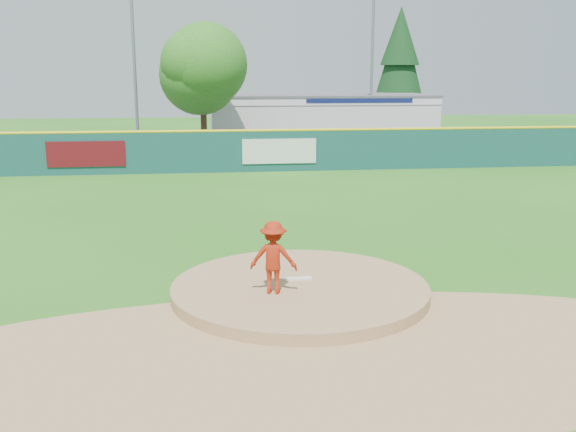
{
  "coord_description": "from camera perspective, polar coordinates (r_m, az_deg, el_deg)",
  "views": [
    {
      "loc": [
        -1.92,
        -12.95,
        4.63
      ],
      "look_at": [
        0.0,
        2.0,
        1.3
      ],
      "focal_mm": 40.0,
      "sensor_mm": 36.0,
      "label": 1
    }
  ],
  "objects": [
    {
      "name": "infield_dirt_arc",
      "position": [
        11.14,
        3.35,
        -12.09
      ],
      "size": [
        15.4,
        15.4,
        0.01
      ],
      "primitive_type": "cylinder",
      "color": "#9E774C",
      "rests_on": "ground"
    },
    {
      "name": "deciduous_tree",
      "position": [
        37.95,
        -7.61,
        12.22
      ],
      "size": [
        5.6,
        5.6,
        7.36
      ],
      "color": "#382314",
      "rests_on": "ground"
    },
    {
      "name": "pool_building_grp",
      "position": [
        45.74,
        2.7,
        8.71
      ],
      "size": [
        15.2,
        8.2,
        3.31
      ],
      "color": "silver",
      "rests_on": "ground"
    },
    {
      "name": "light_pole_right",
      "position": [
        43.36,
        7.48,
        13.55
      ],
      "size": [
        1.75,
        0.25,
        10.0
      ],
      "color": "gray",
      "rests_on": "ground"
    },
    {
      "name": "ground",
      "position": [
        13.89,
        1.06,
        -7.02
      ],
      "size": [
        120.0,
        120.0,
        0.0
      ],
      "primitive_type": "plane",
      "color": "#286B19",
      "rests_on": "ground"
    },
    {
      "name": "pitchers_mound",
      "position": [
        13.89,
        1.06,
        -7.02
      ],
      "size": [
        5.5,
        5.5,
        0.5
      ],
      "primitive_type": "cylinder",
      "color": "#9E774C",
      "rests_on": "ground"
    },
    {
      "name": "outfield_fence",
      "position": [
        31.21,
        -3.76,
        5.91
      ],
      "size": [
        40.0,
        0.14,
        2.07
      ],
      "color": "#144342",
      "rests_on": "ground"
    },
    {
      "name": "pitcher",
      "position": [
        13.05,
        -1.31,
        -3.7
      ],
      "size": [
        1.07,
        0.76,
        1.5
      ],
      "primitive_type": "imported",
      "rotation": [
        0.0,
        0.0,
        2.91
      ],
      "color": "#A2230D",
      "rests_on": "pitchers_mound"
    },
    {
      "name": "fence_banners",
      "position": [
        31.1,
        -9.19,
        5.59
      ],
      "size": [
        12.72,
        0.04,
        1.2
      ],
      "color": "#5B0D12",
      "rests_on": "ground"
    },
    {
      "name": "playground_slide",
      "position": [
        38.71,
        -23.15,
        5.58
      ],
      "size": [
        0.86,
        2.41,
        1.33
      ],
      "color": "blue",
      "rests_on": "ground"
    },
    {
      "name": "parking_lot",
      "position": [
        40.27,
        -4.56,
        5.82
      ],
      "size": [
        44.0,
        16.0,
        0.02
      ],
      "primitive_type": "cube",
      "color": "#38383A",
      "rests_on": "ground"
    },
    {
      "name": "conifer_tree",
      "position": [
        51.19,
        9.9,
        13.29
      ],
      "size": [
        4.4,
        4.4,
        9.5
      ],
      "color": "#382314",
      "rests_on": "ground"
    },
    {
      "name": "pitching_rubber",
      "position": [
        14.08,
        0.89,
        -5.58
      ],
      "size": [
        0.6,
        0.15,
        0.04
      ],
      "primitive_type": "cube",
      "color": "white",
      "rests_on": "pitchers_mound"
    },
    {
      "name": "van",
      "position": [
        37.19,
        6.08,
        6.27
      ],
      "size": [
        4.83,
        2.49,
        1.3
      ],
      "primitive_type": "imported",
      "rotation": [
        0.0,
        0.0,
        1.64
      ],
      "color": "silver",
      "rests_on": "parking_lot"
    },
    {
      "name": "light_pole_left",
      "position": [
        40.19,
        -13.56,
        14.14
      ],
      "size": [
        1.75,
        0.25,
        11.0
      ],
      "color": "gray",
      "rests_on": "ground"
    }
  ]
}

